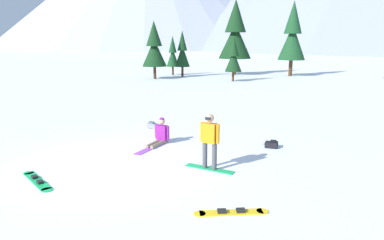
% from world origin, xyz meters
% --- Properties ---
extents(ground_plane, '(800.00, 800.00, 0.00)m').
position_xyz_m(ground_plane, '(0.00, 0.00, 0.00)').
color(ground_plane, white).
extents(snowboarder_foreground, '(1.60, 0.58, 1.72)m').
position_xyz_m(snowboarder_foreground, '(3.18, 0.66, 0.90)').
color(snowboarder_foreground, '#19B259').
rests_on(snowboarder_foreground, ground_plane).
extents(snowboarder_midground, '(0.72, 1.84, 1.00)m').
position_xyz_m(snowboarder_midground, '(0.70, 2.69, 0.35)').
color(snowboarder_midground, gray).
rests_on(snowboarder_midground, ground_plane).
extents(loose_snowboard_far_spare, '(1.76, 1.25, 0.09)m').
position_xyz_m(loose_snowboard_far_spare, '(-1.14, -1.72, 0.02)').
color(loose_snowboard_far_spare, '#19B259').
rests_on(loose_snowboard_far_spare, ground_plane).
extents(loose_snowboard_near_right, '(1.70, 0.91, 0.09)m').
position_xyz_m(loose_snowboard_near_right, '(4.38, -1.89, 0.02)').
color(loose_snowboard_near_right, yellow).
rests_on(loose_snowboard_near_right, ground_plane).
extents(backpack_black, '(0.54, 0.35, 0.28)m').
position_xyz_m(backpack_black, '(4.78, 3.50, 0.12)').
color(backpack_black, black).
rests_on(backpack_black, ground_plane).
extents(backpack_grey, '(0.54, 0.36, 0.31)m').
position_xyz_m(backpack_grey, '(-0.56, 4.84, 0.14)').
color(backpack_grey, gray).
rests_on(backpack_grey, ground_plane).
extents(pine_tree_tall, '(1.61, 1.61, 4.88)m').
position_xyz_m(pine_tree_tall, '(-6.83, 26.87, 2.66)').
color(pine_tree_tall, '#472D19').
rests_on(pine_tree_tall, ground_plane).
extents(pine_tree_young, '(1.60, 1.60, 4.19)m').
position_xyz_m(pine_tree_young, '(-0.78, 24.24, 2.28)').
color(pine_tree_young, '#472D19').
rests_on(pine_tree_young, ground_plane).
extents(pine_tree_slender, '(2.47, 2.47, 5.75)m').
position_xyz_m(pine_tree_slender, '(-8.82, 24.04, 3.14)').
color(pine_tree_slender, '#472D19').
rests_on(pine_tree_slender, ground_plane).
extents(pine_tree_twin, '(2.93, 2.93, 7.97)m').
position_xyz_m(pine_tree_twin, '(4.22, 31.25, 4.34)').
color(pine_tree_twin, '#472D19').
rests_on(pine_tree_twin, ground_plane).
extents(pine_tree_short, '(3.65, 3.65, 8.28)m').
position_xyz_m(pine_tree_short, '(-1.96, 30.96, 4.52)').
color(pine_tree_short, '#472D19').
rests_on(pine_tree_short, ground_plane).
extents(pine_tree_leaning, '(1.40, 1.40, 4.36)m').
position_xyz_m(pine_tree_leaning, '(-8.47, 28.29, 2.37)').
color(pine_tree_leaning, '#472D19').
rests_on(pine_tree_leaning, ground_plane).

